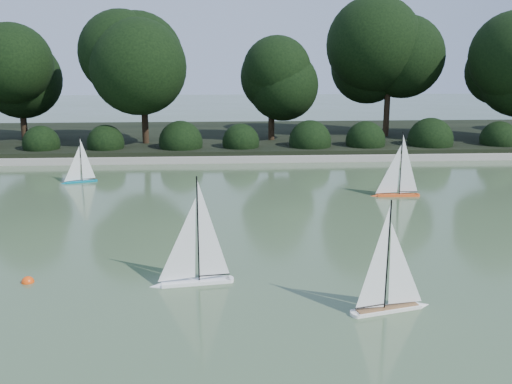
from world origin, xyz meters
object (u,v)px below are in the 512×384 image
sailboat_white_a (189,267)px  race_buoy (28,282)px  sailboat_white_b (394,292)px  sailboat_orange (394,186)px  sailboat_teal (78,175)px

sailboat_white_a → race_buoy: size_ratio=9.27×
sailboat_white_b → race_buoy: sailboat_white_b is taller
sailboat_white_b → race_buoy: (-4.59, 1.14, -0.22)m
sailboat_orange → sailboat_teal: (-7.13, 1.83, -0.05)m
sailboat_orange → race_buoy: (-6.30, -4.47, -0.23)m
sailboat_orange → sailboat_white_b: bearing=-106.9°
sailboat_teal → sailboat_orange: bearing=-14.4°
sailboat_white_a → sailboat_orange: bearing=48.3°
sailboat_orange → race_buoy: bearing=-144.7°
sailboat_white_a → sailboat_teal: size_ratio=1.30×
race_buoy → sailboat_teal: bearing=97.5°
sailboat_teal → race_buoy: 6.35m
sailboat_white_b → sailboat_orange: 5.87m
sailboat_orange → sailboat_teal: 7.36m
sailboat_orange → sailboat_teal: size_ratio=1.25×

